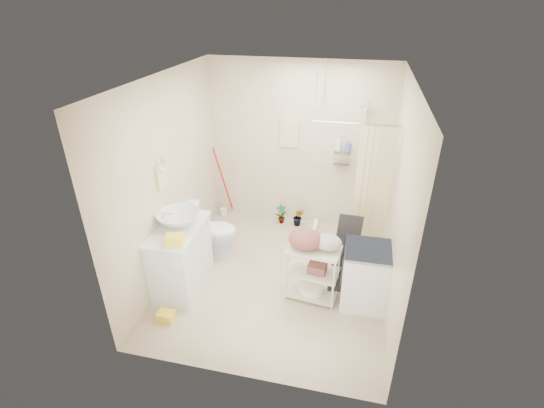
# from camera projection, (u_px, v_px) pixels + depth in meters

# --- Properties ---
(floor) EXTENTS (3.20, 3.20, 0.00)m
(floor) POSITION_uv_depth(u_px,v_px,m) (276.00, 277.00, 5.32)
(floor) COLOR tan
(floor) RESTS_ON ground
(ceiling) EXTENTS (2.80, 3.20, 0.04)m
(ceiling) POSITION_uv_depth(u_px,v_px,m) (278.00, 79.00, 4.09)
(ceiling) COLOR silver
(ceiling) RESTS_ON ground
(wall_back) EXTENTS (2.80, 0.04, 2.60)m
(wall_back) POSITION_uv_depth(u_px,v_px,m) (299.00, 147.00, 6.08)
(wall_back) COLOR beige
(wall_back) RESTS_ON ground
(wall_front) EXTENTS (2.80, 0.04, 2.60)m
(wall_front) POSITION_uv_depth(u_px,v_px,m) (237.00, 272.00, 3.33)
(wall_front) COLOR beige
(wall_front) RESTS_ON ground
(wall_left) EXTENTS (0.04, 3.20, 2.60)m
(wall_left) POSITION_uv_depth(u_px,v_px,m) (169.00, 180.00, 4.98)
(wall_left) COLOR beige
(wall_left) RESTS_ON ground
(wall_right) EXTENTS (0.04, 3.20, 2.60)m
(wall_right) POSITION_uv_depth(u_px,v_px,m) (398.00, 203.00, 4.43)
(wall_right) COLOR beige
(wall_right) RESTS_ON ground
(vanity) EXTENTS (0.58, 1.00, 0.86)m
(vanity) POSITION_uv_depth(u_px,v_px,m) (181.00, 257.00, 5.00)
(vanity) COLOR silver
(vanity) RESTS_ON ground
(sink) EXTENTS (0.60, 0.60, 0.19)m
(sink) POSITION_uv_depth(u_px,v_px,m) (179.00, 219.00, 4.81)
(sink) COLOR silver
(sink) RESTS_ON vanity
(counter_basket) EXTENTS (0.23, 0.20, 0.11)m
(counter_basket) POSITION_uv_depth(u_px,v_px,m) (175.00, 240.00, 4.47)
(counter_basket) COLOR yellow
(counter_basket) RESTS_ON vanity
(floor_basket) EXTENTS (0.28, 0.22, 0.15)m
(floor_basket) POSITION_uv_depth(u_px,v_px,m) (166.00, 315.00, 4.59)
(floor_basket) COLOR yellow
(floor_basket) RESTS_ON ground
(toilet) EXTENTS (0.78, 0.47, 0.77)m
(toilet) POSITION_uv_depth(u_px,v_px,m) (211.00, 230.00, 5.64)
(toilet) COLOR white
(toilet) RESTS_ON ground
(mop) EXTENTS (0.13, 0.13, 1.26)m
(mop) POSITION_uv_depth(u_px,v_px,m) (222.00, 182.00, 6.53)
(mop) COLOR #B0120E
(mop) RESTS_ON ground
(potted_plant_a) EXTENTS (0.22, 0.20, 0.34)m
(potted_plant_a) POSITION_uv_depth(u_px,v_px,m) (281.00, 214.00, 6.50)
(potted_plant_a) COLOR brown
(potted_plant_a) RESTS_ON ground
(potted_plant_b) EXTENTS (0.19, 0.16, 0.32)m
(potted_plant_b) POSITION_uv_depth(u_px,v_px,m) (298.00, 217.00, 6.44)
(potted_plant_b) COLOR brown
(potted_plant_b) RESTS_ON ground
(hanging_towel) EXTENTS (0.28, 0.03, 0.42)m
(hanging_towel) POSITION_uv_depth(u_px,v_px,m) (289.00, 134.00, 6.00)
(hanging_towel) COLOR beige
(hanging_towel) RESTS_ON wall_back
(towel_ring) EXTENTS (0.04, 0.22, 0.34)m
(towel_ring) POSITION_uv_depth(u_px,v_px,m) (161.00, 174.00, 4.72)
(towel_ring) COLOR #E0CE84
(towel_ring) RESTS_ON wall_left
(tp_holder) EXTENTS (0.08, 0.12, 0.14)m
(tp_holder) POSITION_uv_depth(u_px,v_px,m) (179.00, 218.00, 5.29)
(tp_holder) COLOR white
(tp_holder) RESTS_ON wall_left
(shower) EXTENTS (1.10, 1.10, 2.10)m
(shower) POSITION_uv_depth(u_px,v_px,m) (351.00, 181.00, 5.56)
(shower) COLOR white
(shower) RESTS_ON ground
(shampoo_bottle_a) EXTENTS (0.11, 0.11, 0.23)m
(shampoo_bottle_a) POSITION_uv_depth(u_px,v_px,m) (339.00, 143.00, 5.81)
(shampoo_bottle_a) COLOR silver
(shampoo_bottle_a) RESTS_ON shower
(shampoo_bottle_b) EXTENTS (0.09, 0.09, 0.16)m
(shampoo_bottle_b) POSITION_uv_depth(u_px,v_px,m) (348.00, 146.00, 5.80)
(shampoo_bottle_b) COLOR #3F5499
(shampoo_bottle_b) RESTS_ON shower
(washing_machine) EXTENTS (0.54, 0.56, 0.78)m
(washing_machine) POSITION_uv_depth(u_px,v_px,m) (365.00, 276.00, 4.73)
(washing_machine) COLOR silver
(washing_machine) RESTS_ON ground
(laundry_rack) EXTENTS (0.66, 0.44, 0.86)m
(laundry_rack) POSITION_uv_depth(u_px,v_px,m) (313.00, 268.00, 4.80)
(laundry_rack) COLOR beige
(laundry_rack) RESTS_ON ground
(ironing_board) EXTENTS (0.31, 0.15, 1.04)m
(ironing_board) POSITION_uv_depth(u_px,v_px,m) (345.00, 254.00, 4.90)
(ironing_board) COLOR black
(ironing_board) RESTS_ON ground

